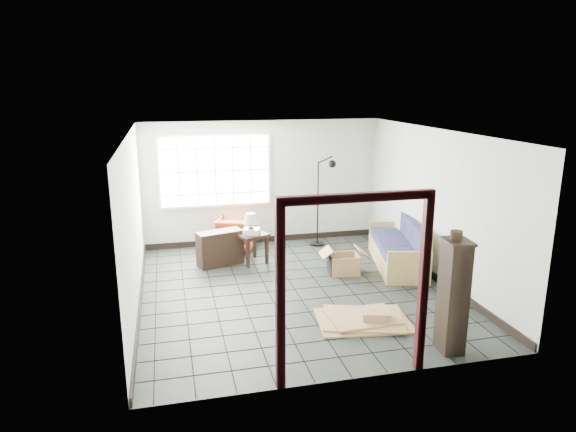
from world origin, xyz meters
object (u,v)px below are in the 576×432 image
object	(u,v)px
tall_shelf	(453,295)
armchair	(236,231)
futon_sofa	(401,249)
side_table	(251,238)

from	to	relation	value
tall_shelf	armchair	bearing A→B (deg)	118.88
futon_sofa	armchair	bearing A→B (deg)	162.01
side_table	tall_shelf	size ratio (longest dim) A/B	0.47
armchair	side_table	size ratio (longest dim) A/B	1.06
futon_sofa	armchair	size ratio (longest dim) A/B	2.85
futon_sofa	tall_shelf	size ratio (longest dim) A/B	1.43
armchair	tall_shelf	world-z (taller)	tall_shelf
futon_sofa	tall_shelf	xyz separation A→B (m)	(-0.77, -3.05, 0.43)
armchair	tall_shelf	distance (m)	5.24
futon_sofa	side_table	size ratio (longest dim) A/B	3.02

